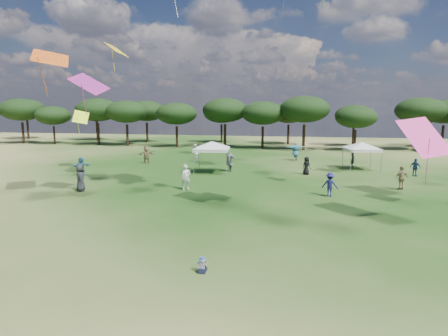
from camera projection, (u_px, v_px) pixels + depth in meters
The scene contains 6 objects.
ground at pixel (194, 309), 10.79m from camera, with size 140.00×140.00×0.00m, color #234916.
tree_line at pixel (298, 111), 55.34m from camera, with size 108.78×17.63×7.77m.
tent_left at pixel (212, 143), 33.38m from camera, with size 6.06×6.06×3.16m.
tent_right at pixel (362, 143), 35.34m from camera, with size 5.81×5.81×2.93m.
toddler at pixel (202, 266), 13.14m from camera, with size 0.38×0.43×0.58m.
festival_crowd at pixel (232, 161), 34.93m from camera, with size 29.25×20.54×1.93m.
Camera 1 is at (2.86, -9.65, 5.70)m, focal length 30.00 mm.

